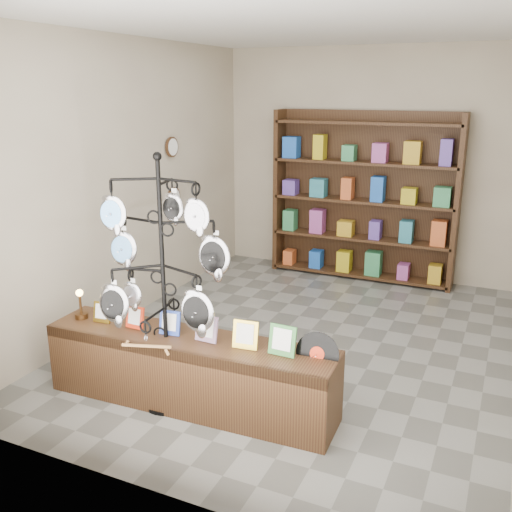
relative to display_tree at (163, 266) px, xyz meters
The scene contains 6 objects.
ground 2.03m from the display_tree, 69.57° to the left, with size 5.00×5.00×0.00m, color slate.
room_envelope 1.79m from the display_tree, 69.57° to the left, with size 5.00×5.00×5.00m.
display_tree is the anchor object (origin of this frame).
front_shelf 0.90m from the display_tree, 18.60° to the left, with size 2.42×0.58×0.85m.
back_shelving 3.89m from the display_tree, 81.45° to the left, with size 2.42×0.36×2.20m.
wall_clocks 2.75m from the display_tree, 120.60° to the left, with size 0.03×0.24×0.84m.
Camera 1 is at (1.79, -5.02, 2.48)m, focal length 40.00 mm.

